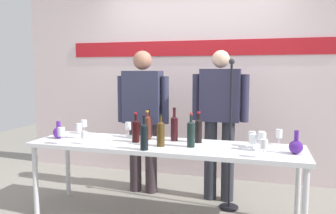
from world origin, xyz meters
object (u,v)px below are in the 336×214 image
decanter_blue_left (59,132)px  wine_glass_right_4 (253,139)px  wine_bottle_7 (136,130)px  wine_glass_right_0 (264,144)px  wine_glass_left_2 (84,135)px  wine_glass_right_3 (252,136)px  wine_glass_right_5 (262,138)px  wine_bottle_1 (147,127)px  wine_glass_left_1 (84,124)px  wine_glass_left_0 (79,128)px  wine_glass_left_3 (61,132)px  wine_bottle_0 (191,133)px  wine_glass_right_1 (279,134)px  wine_glass_left_4 (128,126)px  wine_bottle_6 (149,125)px  microphone_stand (230,159)px  presenter_left (143,112)px  display_table (164,150)px  wine_bottle_3 (144,135)px  wine_bottle_4 (161,133)px  presenter_right (220,115)px  wine_bottle_2 (198,129)px  wine_glass_right_2 (261,136)px  decanter_blue_right (296,146)px  wine_bottle_5 (174,127)px

decanter_blue_left → wine_glass_right_4: (1.96, 0.04, 0.03)m
wine_bottle_7 → wine_glass_right_0: size_ratio=1.94×
wine_bottle_7 → wine_glass_right_4: bearing=-0.2°
wine_glass_left_2 → wine_glass_right_3: bearing=12.7°
wine_glass_right_5 → wine_bottle_7: bearing=178.3°
wine_glass_right_3 → wine_glass_right_4: size_ratio=1.00×
wine_bottle_1 → wine_glass_left_1: (-0.78, 0.08, -0.02)m
wine_glass_right_0 → wine_glass_right_3: size_ratio=1.07×
wine_glass_left_0 → wine_bottle_1: bearing=11.8°
wine_bottle_7 → wine_bottle_1: bearing=67.0°
wine_bottle_1 → wine_glass_left_3: size_ratio=1.82×
wine_glass_right_3 → wine_glass_right_5: bearing=-60.2°
wine_glass_left_1 → wine_glass_right_5: (1.91, -0.28, 0.00)m
wine_bottle_7 → wine_glass_right_0: (1.21, -0.26, -0.01)m
wine_glass_left_3 → wine_bottle_0: bearing=10.9°
wine_glass_left_2 → wine_glass_right_1: size_ratio=0.85×
wine_glass_left_4 → wine_glass_right_3: wine_glass_left_4 is taller
wine_bottle_6 → wine_glass_left_4: bearing=-163.6°
microphone_stand → wine_glass_left_0: bearing=-164.8°
wine_glass_right_3 → wine_bottle_6: bearing=172.3°
presenter_left → wine_glass_right_3: size_ratio=11.76×
decanter_blue_left → wine_glass_left_4: (0.67, 0.26, 0.05)m
wine_glass_left_2 → wine_glass_right_0: (1.65, -0.04, 0.02)m
wine_glass_right_4 → wine_glass_left_0: bearing=179.6°
display_table → wine_bottle_3: (-0.10, -0.27, 0.18)m
wine_glass_right_1 → wine_glass_right_4: 0.36m
display_table → wine_bottle_4: 0.21m
decanter_blue_left → wine_glass_right_1: decanter_blue_left is taller
wine_glass_left_1 → wine_glass_left_4: (0.55, -0.03, 0.00)m
display_table → wine_bottle_3: 0.34m
wine_glass_left_0 → wine_glass_right_5: size_ratio=0.95×
wine_glass_left_3 → wine_bottle_3: bearing=0.6°
wine_bottle_7 → wine_glass_left_3: wine_bottle_7 is taller
wine_glass_right_4 → decanter_blue_left: bearing=-178.7°
presenter_right → wine_bottle_2: bearing=-106.7°
wine_bottle_4 → wine_glass_right_2: 0.92m
wine_glass_right_2 → wine_bottle_6: bearing=169.8°
wine_bottle_2 → decanter_blue_right: bearing=-13.0°
wine_bottle_0 → wine_bottle_6: (-0.52, 0.32, -0.00)m
decanter_blue_left → wine_bottle_4: size_ratio=0.61×
wine_bottle_4 → decanter_blue_right: bearing=2.5°
decanter_blue_right → wine_bottle_4: bearing=-177.5°
wine_bottle_2 → wine_glass_left_1: bearing=176.3°
wine_glass_left_0 → display_table: bearing=-0.9°
wine_glass_left_3 → wine_glass_right_4: wine_glass_left_3 is taller
decanter_blue_right → wine_glass_right_2: bearing=158.7°
wine_bottle_2 → wine_bottle_4: (-0.31, -0.25, -0.00)m
wine_bottle_5 → wine_glass_right_4: 0.79m
display_table → wine_bottle_2: wine_bottle_2 is taller
microphone_stand → wine_glass_right_1: bearing=-17.2°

